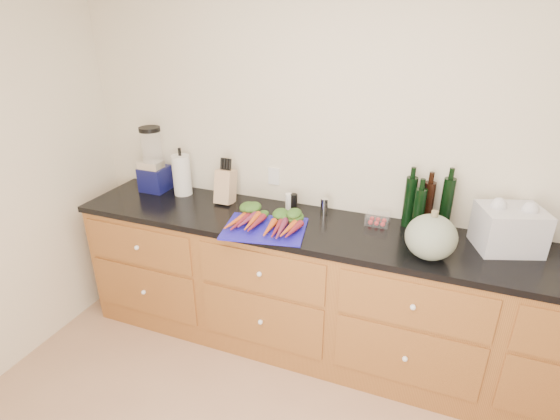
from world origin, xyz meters
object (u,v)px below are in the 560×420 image
at_px(tomato_box, 378,219).
at_px(knife_block, 225,186).
at_px(cutting_board, 265,229).
at_px(carrots, 268,220).
at_px(blender_appliance, 153,163).
at_px(squash, 431,237).
at_px(paper_towel, 182,175).

bearing_deg(tomato_box, knife_block, -178.37).
bearing_deg(cutting_board, carrots, 90.00).
bearing_deg(knife_block, blender_appliance, 178.34).
xyz_separation_m(squash, blender_appliance, (-1.99, 0.30, 0.09)).
xyz_separation_m(cutting_board, tomato_box, (0.63, 0.33, 0.03)).
bearing_deg(carrots, squash, -2.03).
bearing_deg(carrots, paper_towel, 161.22).
bearing_deg(knife_block, cutting_board, -35.29).
distance_m(cutting_board, blender_appliance, 1.09).
bearing_deg(squash, paper_towel, 170.21).
relative_size(blender_appliance, tomato_box, 3.32).
bearing_deg(tomato_box, squash, -43.43).
xyz_separation_m(squash, knife_block, (-1.39, 0.28, -0.01)).
distance_m(cutting_board, paper_towel, 0.86).
height_order(cutting_board, knife_block, knife_block).
height_order(squash, knife_block, squash).
distance_m(paper_towel, knife_block, 0.37).
bearing_deg(carrots, cutting_board, -90.00).
distance_m(carrots, tomato_box, 0.69).
xyz_separation_m(paper_towel, tomato_box, (1.42, 0.01, -0.11)).
height_order(paper_towel, tomato_box, paper_towel).
height_order(knife_block, tomato_box, knife_block).
bearing_deg(blender_appliance, cutting_board, -17.22).
relative_size(paper_towel, knife_block, 1.26).
bearing_deg(tomato_box, carrots, -156.29).
height_order(carrots, paper_towel, paper_towel).
distance_m(blender_appliance, paper_towel, 0.24).
height_order(squash, blender_appliance, blender_appliance).
bearing_deg(carrots, blender_appliance, 165.47).
distance_m(paper_towel, tomato_box, 1.43).
bearing_deg(knife_block, squash, -11.50).
bearing_deg(squash, blender_appliance, 171.43).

